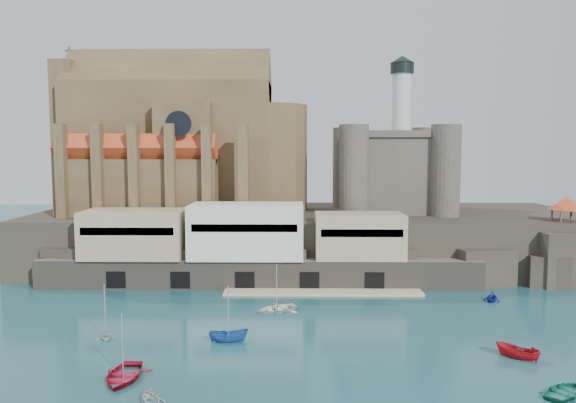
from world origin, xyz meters
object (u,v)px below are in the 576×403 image
(church, at_px, (181,147))
(pavilion, at_px, (567,205))
(boat_0, at_px, (123,379))
(boat_2, at_px, (229,341))
(castle_keep, at_px, (392,167))

(church, height_order, pavilion, church)
(pavilion, xyz_separation_m, boat_0, (-60.60, -40.01, -12.73))
(church, height_order, boat_2, church)
(pavilion, bearing_deg, boat_2, -150.34)
(pavilion, bearing_deg, castle_keep, 149.82)
(pavilion, xyz_separation_m, boat_2, (-51.79, -29.49, -12.73))
(castle_keep, bearing_deg, church, 178.89)
(boat_2, bearing_deg, boat_0, 134.63)
(pavilion, height_order, boat_2, pavilion)
(church, relative_size, boat_0, 7.14)
(castle_keep, relative_size, boat_2, 6.55)
(church, distance_m, boat_0, 60.34)
(church, distance_m, pavilion, 68.65)
(pavilion, distance_m, boat_0, 73.72)
(boat_0, bearing_deg, boat_2, 50.40)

